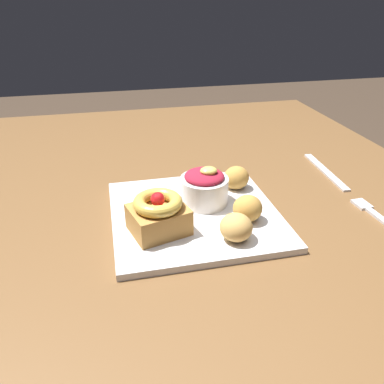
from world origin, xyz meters
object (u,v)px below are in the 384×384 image
object	(u,v)px
front_plate	(194,214)
berry_ramekin	(204,187)
cake_slice	(158,214)
fritter_middle	(236,178)
fork	(374,213)
fritter_back	(248,208)
knife	(325,171)
fritter_front	(236,227)

from	to	relation	value
front_plate	berry_ramekin	world-z (taller)	berry_ramekin
cake_slice	fritter_middle	xyz separation A→B (m)	(0.17, 0.12, -0.01)
cake_slice	fork	xyz separation A→B (m)	(0.39, -0.02, -0.04)
fritter_back	fork	xyz separation A→B (m)	(0.24, -0.02, -0.03)
berry_ramekin	fritter_middle	world-z (taller)	berry_ramekin
front_plate	fritter_middle	world-z (taller)	fritter_middle
fritter_middle	knife	xyz separation A→B (m)	(0.23, 0.05, -0.03)
fritter_middle	berry_ramekin	bearing A→B (deg)	-151.24
front_plate	fritter_front	world-z (taller)	fritter_front
fritter_front	fritter_middle	xyz separation A→B (m)	(0.06, 0.17, 0.00)
fritter_front	front_plate	bearing A→B (deg)	114.23
front_plate	cake_slice	distance (m)	0.09
fritter_front	fritter_back	distance (m)	0.06
berry_ramekin	fritter_middle	size ratio (longest dim) A/B	1.76
cake_slice	fritter_back	bearing A→B (deg)	-0.13
fritter_back	knife	distance (m)	0.30
berry_ramekin	cake_slice	bearing A→B (deg)	-141.45
fritter_back	knife	bearing A→B (deg)	34.41
cake_slice	fork	world-z (taller)	cake_slice
cake_slice	knife	size ratio (longest dim) A/B	0.55
front_plate	cake_slice	size ratio (longest dim) A/B	2.78
cake_slice	fritter_back	distance (m)	0.15
cake_slice	fritter_front	distance (m)	0.12
front_plate	fritter_front	xyz separation A→B (m)	(0.04, -0.10, 0.03)
fritter_middle	fork	distance (m)	0.26
fork	knife	xyz separation A→B (m)	(0.01, 0.18, -0.00)
fork	knife	world-z (taller)	same
cake_slice	knife	distance (m)	0.43
front_plate	berry_ramekin	bearing A→B (deg)	48.43
berry_ramekin	knife	world-z (taller)	berry_ramekin
front_plate	fritter_back	distance (m)	0.10
berry_ramekin	fork	bearing A→B (deg)	-17.25
fritter_back	fritter_front	bearing A→B (deg)	-126.97
berry_ramekin	fritter_front	size ratio (longest dim) A/B	1.65
fritter_front	fritter_back	xyz separation A→B (m)	(0.04, 0.05, 0.00)
front_plate	fritter_front	size ratio (longest dim) A/B	5.45
fritter_middle	cake_slice	bearing A→B (deg)	-145.52
fritter_front	fork	world-z (taller)	fritter_front
cake_slice	fritter_front	world-z (taller)	cake_slice
front_plate	fritter_front	distance (m)	0.11
front_plate	fritter_back	xyz separation A→B (m)	(0.08, -0.05, 0.03)
front_plate	fork	xyz separation A→B (m)	(0.32, -0.06, -0.00)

